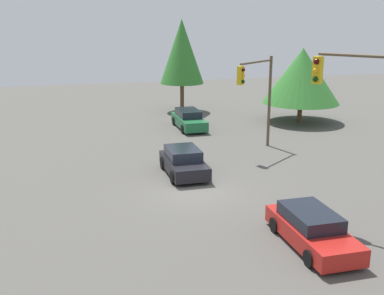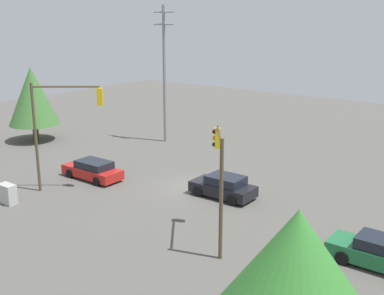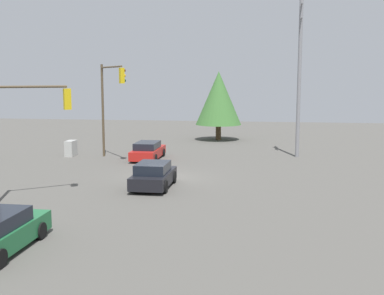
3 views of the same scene
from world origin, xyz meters
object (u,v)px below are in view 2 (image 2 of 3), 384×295
at_px(traffic_signal_cross, 60,118).
at_px(sedan_red, 93,170).
at_px(sedan_dark, 224,187).
at_px(traffic_signal_main, 219,167).
at_px(sedan_green, 381,253).
at_px(electrical_cabinet, 8,194).

bearing_deg(traffic_signal_cross, sedan_red, 60.24).
xyz_separation_m(sedan_dark, traffic_signal_main, (-3.32, 5.49, 3.28)).
bearing_deg(traffic_signal_main, sedan_red, 39.41).
relative_size(sedan_red, traffic_signal_main, 0.78).
distance_m(sedan_green, sedan_dark, 10.84).
relative_size(sedan_red, traffic_signal_cross, 0.64).
height_order(sedan_red, traffic_signal_main, traffic_signal_main).
distance_m(sedan_green, sedan_red, 19.56).
bearing_deg(sedan_green, traffic_signal_cross, 96.55).
distance_m(sedan_green, electrical_cabinet, 20.90).
bearing_deg(traffic_signal_cross, electrical_cabinet, -142.18).
height_order(traffic_signal_main, traffic_signal_cross, traffic_signal_cross).
xyz_separation_m(sedan_green, sedan_red, (19.56, -0.49, -0.04)).
xyz_separation_m(traffic_signal_cross, electrical_cabinet, (0.92, 3.50, -4.17)).
bearing_deg(electrical_cabinet, sedan_red, -95.13).
bearing_deg(sedan_dark, traffic_signal_cross, 120.70).
distance_m(sedan_green, traffic_signal_main, 8.20).
height_order(sedan_green, sedan_red, sedan_green).
height_order(sedan_dark, traffic_signal_main, traffic_signal_main).
relative_size(sedan_red, electrical_cabinet, 3.71).
height_order(sedan_red, traffic_signal_cross, traffic_signal_cross).
xyz_separation_m(sedan_red, sedan_dark, (-9.14, -2.52, 0.05)).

